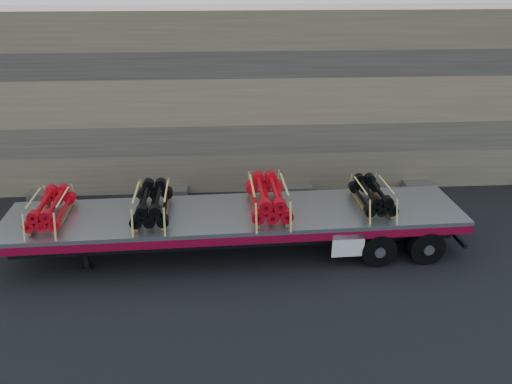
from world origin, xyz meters
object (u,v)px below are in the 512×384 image
trailer (236,232)px  bundle_rear (372,196)px  bundle_midfront (152,204)px  bundle_front (50,209)px  bundle_midrear (268,198)px

trailer → bundle_rear: size_ratio=7.03×
trailer → bundle_midfront: 2.78m
trailer → bundle_front: (-5.57, -0.20, 1.08)m
trailer → bundle_midrear: bearing=0.0°
bundle_midrear → bundle_rear: (3.33, 0.12, -0.07)m
trailer → bundle_midfront: size_ratio=6.45×
bundle_midfront → bundle_rear: (6.89, 0.24, -0.03)m
trailer → bundle_front: 5.68m
bundle_midfront → bundle_rear: bearing=-0.0°
trailer → bundle_front: size_ratio=6.89×
bundle_front → bundle_midrear: (6.59, 0.23, 0.06)m
trailer → bundle_midfront: bearing=180.0°
bundle_midfront → bundle_midrear: bearing=0.0°
bundle_midfront → trailer: bearing=-0.0°
trailer → bundle_rear: bearing=-0.0°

